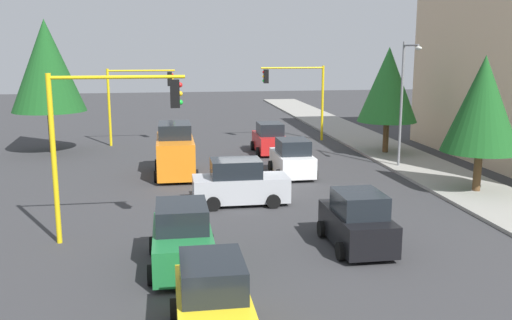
% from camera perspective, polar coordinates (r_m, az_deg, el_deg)
% --- Properties ---
extents(ground_plane, '(120.00, 120.00, 0.00)m').
position_cam_1_polar(ground_plane, '(26.95, -0.88, -3.19)').
color(ground_plane, '#353538').
extents(sidewalk_kerb, '(80.00, 4.00, 0.15)m').
position_cam_1_polar(sidewalk_kerb, '(34.58, 15.38, -0.22)').
color(sidewalk_kerb, gray).
rests_on(sidewalk_kerb, ground).
extents(lane_arrow_near, '(2.40, 1.10, 1.10)m').
position_cam_1_polar(lane_arrow_near, '(15.84, -5.87, -13.98)').
color(lane_arrow_near, silver).
rests_on(lane_arrow_near, ground).
extents(traffic_signal_near_right, '(0.36, 4.59, 5.88)m').
position_cam_1_polar(traffic_signal_near_right, '(20.10, -14.82, 3.50)').
color(traffic_signal_near_right, yellow).
rests_on(traffic_signal_near_right, ground).
extents(traffic_signal_far_left, '(0.36, 4.59, 5.39)m').
position_cam_1_polar(traffic_signal_far_left, '(41.00, 4.19, 7.21)').
color(traffic_signal_far_left, yellow).
rests_on(traffic_signal_far_left, ground).
extents(traffic_signal_far_right, '(0.36, 4.59, 5.27)m').
position_cam_1_polar(traffic_signal_far_right, '(39.98, -11.87, 6.78)').
color(traffic_signal_far_right, yellow).
rests_on(traffic_signal_far_right, ground).
extents(street_lamp_curbside, '(2.15, 0.28, 7.00)m').
position_cam_1_polar(street_lamp_curbside, '(32.22, 14.68, 6.68)').
color(street_lamp_curbside, slate).
rests_on(street_lamp_curbside, ground).
extents(tree_roadside_near, '(3.51, 3.51, 6.38)m').
position_cam_1_polar(tree_roadside_near, '(27.84, 21.74, 5.19)').
color(tree_roadside_near, brown).
rests_on(tree_roadside_near, ground).
extents(tree_roadside_mid, '(3.69, 3.69, 6.72)m').
position_cam_1_polar(tree_roadside_mid, '(36.56, 13.08, 7.35)').
color(tree_roadside_mid, brown).
rests_on(tree_roadside_mid, ground).
extents(tree_opposite_side, '(4.60, 4.60, 8.42)m').
position_cam_1_polar(tree_opposite_side, '(38.54, -20.21, 8.84)').
color(tree_opposite_side, brown).
rests_on(tree_opposite_side, ground).
extents(delivery_van_orange, '(4.80, 2.22, 2.77)m').
position_cam_1_polar(delivery_van_orange, '(30.41, -8.09, 0.85)').
color(delivery_van_orange, orange).
rests_on(delivery_van_orange, ground).
extents(car_silver, '(2.09, 4.11, 1.98)m').
position_cam_1_polar(car_silver, '(24.72, -1.66, -2.39)').
color(car_silver, '#B2B5BA').
rests_on(car_silver, ground).
extents(car_white, '(3.72, 2.08, 1.98)m').
position_cam_1_polar(car_white, '(30.15, 3.65, 0.10)').
color(car_white, white).
rests_on(car_white, ground).
extents(car_yellow, '(3.84, 1.98, 1.98)m').
position_cam_1_polar(car_yellow, '(13.54, -4.31, -14.38)').
color(car_yellow, yellow).
rests_on(car_yellow, ground).
extents(car_black, '(3.68, 2.02, 1.98)m').
position_cam_1_polar(car_black, '(19.76, 10.10, -6.12)').
color(car_black, black).
rests_on(car_black, ground).
extents(car_green, '(4.01, 2.11, 1.98)m').
position_cam_1_polar(car_green, '(17.95, -7.38, -7.83)').
color(car_green, '#1E7238').
rests_on(car_green, ground).
extents(car_red, '(3.77, 2.02, 1.98)m').
position_cam_1_polar(car_red, '(36.48, 1.36, 2.09)').
color(car_red, red).
rests_on(car_red, ground).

